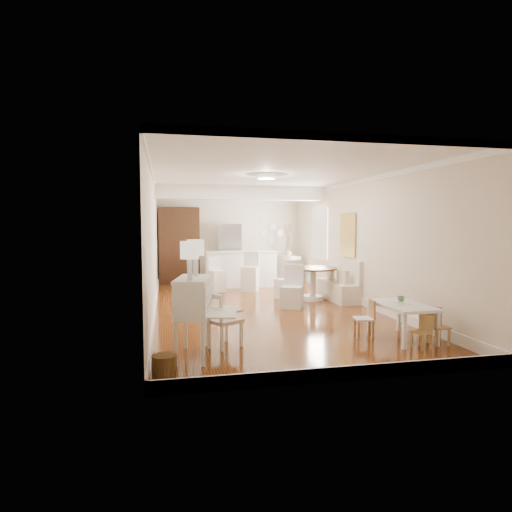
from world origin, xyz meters
name	(u,v)px	position (x,y,z in m)	size (l,w,h in m)	color
room	(259,216)	(0.04, 0.32, 1.98)	(9.00, 9.04, 2.82)	brown
secretary_bureau	(194,317)	(-1.66, -3.22, 0.54)	(0.85, 0.87, 1.09)	silver
gustavian_armchair	(224,319)	(-1.19, -2.80, 0.40)	(0.46, 0.46, 0.81)	white
wicker_basket	(164,367)	(-2.05, -3.99, 0.14)	(0.29, 0.29, 0.29)	#56391B
kids_table	(401,321)	(1.59, -2.98, 0.28)	(0.67, 1.11, 0.56)	white
kids_chair_a	(421,332)	(1.59, -3.51, 0.25)	(0.24, 0.24, 0.50)	tan
kids_chair_b	(364,318)	(1.07, -2.74, 0.30)	(0.29, 0.29, 0.61)	tan
kids_chair_c	(439,326)	(1.96, -3.38, 0.28)	(0.27, 0.27, 0.55)	tan
banquette	(338,279)	(1.99, 0.50, 0.49)	(0.52, 1.60, 0.98)	silver
dining_table	(313,284)	(1.40, 0.61, 0.39)	(1.14, 1.14, 0.77)	#482F17
slip_chair_near	(292,286)	(0.64, -0.21, 0.46)	(0.44, 0.46, 0.93)	silver
slip_chair_far	(287,279)	(0.86, 0.91, 0.47)	(0.45, 0.47, 0.95)	silver
breakfast_counter	(241,269)	(0.10, 3.10, 0.52)	(2.05, 0.65, 1.03)	white
bar_stool_left	(217,275)	(-0.68, 2.32, 0.46)	(0.37, 0.37, 0.91)	white
bar_stool_right	(250,272)	(0.20, 2.23, 0.53)	(0.42, 0.42, 1.06)	silver
pantry_cabinet	(179,246)	(-1.60, 4.18, 1.15)	(1.20, 0.60, 2.30)	#381E11
fridge	(241,253)	(0.30, 4.15, 0.90)	(0.75, 0.65, 1.80)	silver
sideboard	(288,269)	(1.71, 3.77, 0.41)	(0.38, 0.86, 0.82)	white
pencil_cup	(401,299)	(1.69, -2.78, 0.60)	(0.11, 0.11, 0.09)	#54905B
branch_vase	(289,253)	(1.75, 3.75, 0.91)	(0.18, 0.18, 0.18)	white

